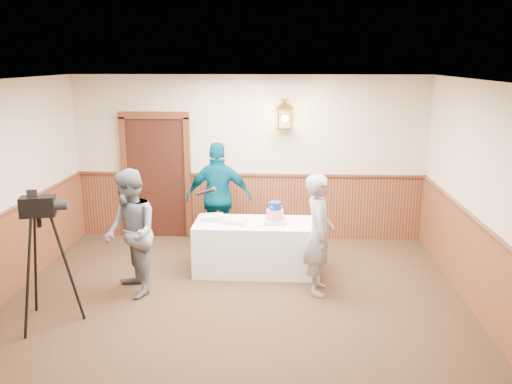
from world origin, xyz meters
The scene contains 10 objects.
ground centered at (0.00, 0.00, 0.00)m, with size 7.00×7.00×0.00m, color black.
room_shell centered at (-0.05, 0.45, 1.52)m, with size 6.02×7.02×2.81m.
display_table centered at (0.22, 1.90, 0.38)m, with size 1.80×0.80×0.75m, color silver.
tiered_cake centered at (0.48, 1.86, 0.87)m, with size 0.33×0.33×0.32m.
sheet_cake_yellow centered at (-0.09, 1.84, 0.78)m, with size 0.33×0.25×0.07m, color #D7C180.
sheet_cake_green centered at (-0.44, 1.96, 0.79)m, with size 0.33×0.26×0.08m, color #97C68B.
interviewer centered at (-1.38, 1.01, 0.84)m, with size 1.57×1.03×1.69m.
baker centered at (1.07, 1.22, 0.81)m, with size 0.59×0.39×1.62m, color gray.
assistant_p centered at (-0.44, 2.76, 0.89)m, with size 1.05×0.44×1.78m, color #003D51.
tv_camera_rig centered at (-2.16, 0.15, 0.69)m, with size 0.61×0.56×1.54m.
Camera 1 is at (0.63, -5.59, 3.04)m, focal length 38.00 mm.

